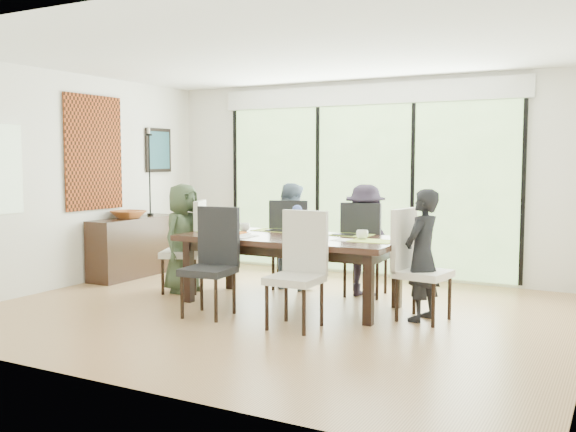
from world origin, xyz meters
The scene contains 60 objects.
floor centered at (0.00, 0.00, -0.01)m, with size 6.00×5.00×0.01m, color brown.
ceiling centered at (0.00, 0.00, 2.71)m, with size 6.00×5.00×0.01m, color white.
wall_back centered at (0.00, 2.51, 1.35)m, with size 6.00×0.02×2.70m, color silver.
wall_front centered at (0.00, -2.51, 1.35)m, with size 6.00×0.02×2.70m, color silver.
wall_left centered at (-3.01, 0.00, 1.35)m, with size 0.02×5.00×2.70m, color beige.
glass_doors centered at (0.00, 2.47, 1.20)m, with size 4.20×0.02×2.30m, color #598C3F.
blinds_header centered at (0.00, 2.46, 2.50)m, with size 4.40×0.06×0.28m, color white.
mullion_a centered at (-2.10, 2.46, 1.20)m, with size 0.05×0.04×2.30m, color black.
mullion_b centered at (-0.70, 2.46, 1.20)m, with size 0.05×0.04×2.30m, color black.
mullion_c centered at (0.70, 2.46, 1.20)m, with size 0.05×0.04×2.30m, color black.
mullion_d centered at (2.10, 2.46, 1.20)m, with size 0.05×0.04×2.30m, color black.
deck centered at (0.00, 3.40, -0.05)m, with size 6.00×1.80×0.10m, color brown.
rail_top centered at (0.00, 4.20, 0.55)m, with size 6.00×0.08×0.06m, color #503122.
foliage_left centered at (-1.80, 5.20, 1.44)m, with size 3.20×3.20×3.20m, color #14380F.
foliage_mid centered at (0.40, 5.80, 1.80)m, with size 4.00×4.00×4.00m, color #14380F.
foliage_right centered at (2.20, 5.00, 1.26)m, with size 2.80×2.80×2.80m, color #14380F.
foliage_far centered at (-0.60, 6.50, 1.62)m, with size 3.60×3.60×3.60m, color #14380F.
table_top centered at (-0.02, 0.36, 0.74)m, with size 2.46×1.13×0.06m, color black.
table_apron centered at (-0.02, 0.36, 0.64)m, with size 2.25×0.92×0.10m, color black.
table_leg_fl centered at (-1.10, -0.07, 0.35)m, with size 0.09×0.09×0.71m, color black.
table_leg_fr centered at (1.06, -0.07, 0.35)m, with size 0.09×0.09×0.71m, color black.
table_leg_bl centered at (-1.10, 0.79, 0.35)m, with size 0.09×0.09×0.71m, color black.
table_leg_br centered at (1.06, 0.79, 0.35)m, with size 0.09×0.09×0.71m, color black.
chair_left_end centered at (-1.52, 0.36, 0.56)m, with size 0.47×0.47×1.13m, color beige, non-canonical shape.
chair_right_end centered at (1.48, 0.36, 0.56)m, with size 0.47×0.47×1.13m, color white, non-canonical shape.
chair_far_left centered at (-0.47, 1.21, 0.56)m, with size 0.47×0.47×1.13m, color black, non-canonical shape.
chair_far_right centered at (0.53, 1.21, 0.56)m, with size 0.47×0.47×1.13m, color black, non-canonical shape.
chair_near_left centered at (-0.52, -0.51, 0.56)m, with size 0.47×0.47×1.13m, color black, non-canonical shape.
chair_near_right centered at (0.48, -0.51, 0.56)m, with size 0.47×0.47×1.13m, color beige, non-canonical shape.
person_left_end centered at (-1.50, 0.36, 0.66)m, with size 0.62×0.39×1.32m, color #36442D.
person_right_end centered at (1.46, 0.36, 0.66)m, with size 0.62×0.39×1.32m, color black.
person_far_left centered at (-0.47, 1.19, 0.66)m, with size 0.62×0.39×1.32m, color slate.
person_far_right centered at (0.53, 1.19, 0.66)m, with size 0.62×0.39×1.32m, color #241D2B.
placemat_left centered at (-0.97, 0.36, 0.77)m, with size 0.45×0.33×0.01m, color #80BE43.
placemat_right centered at (0.93, 0.36, 0.77)m, with size 0.45×0.33×0.01m, color #A9C646.
placemat_far_l centered at (-0.47, 0.76, 0.77)m, with size 0.45×0.33×0.01m, color #9CB741.
placemat_far_r centered at (0.53, 0.76, 0.77)m, with size 0.45×0.33×0.01m, color #94B340.
placemat_paper centered at (-0.57, 0.06, 0.77)m, with size 0.45×0.33×0.01m, color white.
tablet_far_l centered at (-0.37, 0.71, 0.78)m, with size 0.27×0.18×0.01m, color black.
tablet_far_r centered at (0.48, 0.71, 0.78)m, with size 0.25×0.17×0.01m, color black.
papers centered at (0.68, 0.31, 0.77)m, with size 0.31×0.23×0.00m, color white.
platter_base centered at (-0.57, 0.06, 0.79)m, with size 0.27×0.27×0.02m, color white.
platter_snacks centered at (-0.57, 0.06, 0.80)m, with size 0.20×0.20×0.01m, color orange.
vase centered at (0.03, 0.41, 0.83)m, with size 0.08×0.08×0.12m, color silver.
hyacinth_stems centered at (0.03, 0.41, 0.95)m, with size 0.04×0.04×0.16m, color #337226.
hyacinth_blooms centered at (0.03, 0.41, 1.05)m, with size 0.11×0.11×0.11m, color #485BB5.
laptop centered at (-0.87, 0.26, 0.78)m, with size 0.34×0.22×0.03m, color silver.
cup_a centered at (-0.72, 0.51, 0.82)m, with size 0.13×0.13×0.10m, color white.
cup_b centered at (0.13, 0.26, 0.81)m, with size 0.10×0.10×0.09m, color white.
cup_c centered at (0.78, 0.46, 0.82)m, with size 0.13×0.13×0.10m, color white.
book centered at (0.23, 0.41, 0.78)m, with size 0.17×0.23×0.02m, color white.
sideboard centered at (-2.76, 0.90, 0.41)m, with size 0.41×1.44×0.81m, color black.
bowl centered at (-2.76, 0.80, 0.86)m, with size 0.43×0.43×0.10m, color brown.
candlestick_base centered at (-2.76, 1.25, 0.83)m, with size 0.09×0.09×0.04m, color black.
candlestick_shaft centered at (-2.76, 1.25, 1.40)m, with size 0.02×0.02×1.13m, color black.
candlestick_pan centered at (-2.76, 1.25, 1.96)m, with size 0.09×0.09×0.03m, color black.
candle centered at (-2.76, 1.25, 2.01)m, with size 0.03×0.03×0.09m, color silver.
tapestry centered at (-2.97, 0.40, 1.70)m, with size 0.02×1.00×1.50m, color #903715.
art_frame centered at (-2.97, 1.70, 1.75)m, with size 0.03×0.55×0.65m, color black.
art_canvas centered at (-2.95, 1.70, 1.75)m, with size 0.01×0.45×0.55m, color #173F4C.
Camera 1 is at (3.26, -5.84, 1.60)m, focal length 40.00 mm.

